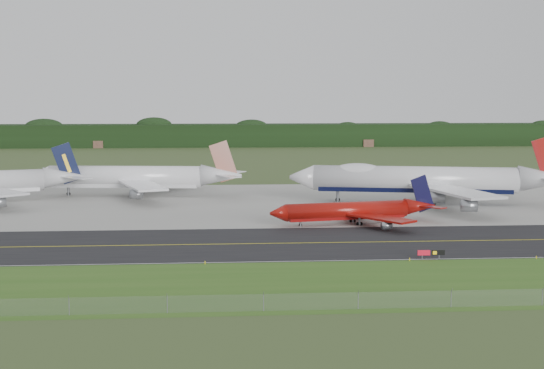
{
  "coord_description": "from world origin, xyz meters",
  "views": [
    {
      "loc": [
        -23.66,
        -140.3,
        26.7
      ],
      "look_at": [
        -11.84,
        22.0,
        7.89
      ],
      "focal_mm": 50.0,
      "sensor_mm": 36.0,
      "label": 1
    }
  ],
  "objects_px": {
    "jet_red_737": "(356,211)",
    "jet_star_tail": "(137,177)",
    "jet_ba_747": "(424,180)",
    "taxiway_sign": "(431,253)"
  },
  "relations": [
    {
      "from": "jet_red_737",
      "to": "taxiway_sign",
      "type": "distance_m",
      "value": 36.28
    },
    {
      "from": "jet_red_737",
      "to": "jet_star_tail",
      "type": "bearing_deg",
      "value": 136.08
    },
    {
      "from": "jet_red_737",
      "to": "taxiway_sign",
      "type": "xyz_separation_m",
      "value": [
        6.07,
        -35.73,
        -1.72
      ]
    },
    {
      "from": "jet_ba_747",
      "to": "taxiway_sign",
      "type": "bearing_deg",
      "value": -104.47
    },
    {
      "from": "jet_red_737",
      "to": "taxiway_sign",
      "type": "bearing_deg",
      "value": -80.36
    },
    {
      "from": "jet_ba_747",
      "to": "jet_star_tail",
      "type": "relative_size",
      "value": 1.21
    },
    {
      "from": "jet_ba_747",
      "to": "taxiway_sign",
      "type": "xyz_separation_m",
      "value": [
        -16.72,
        -64.81,
        -4.96
      ]
    },
    {
      "from": "jet_ba_747",
      "to": "jet_red_737",
      "type": "distance_m",
      "value": 37.09
    },
    {
      "from": "taxiway_sign",
      "to": "jet_star_tail",
      "type": "bearing_deg",
      "value": 123.93
    },
    {
      "from": "jet_star_tail",
      "to": "taxiway_sign",
      "type": "xyz_separation_m",
      "value": [
        57.06,
        -84.84,
        -4.01
      ]
    }
  ]
}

